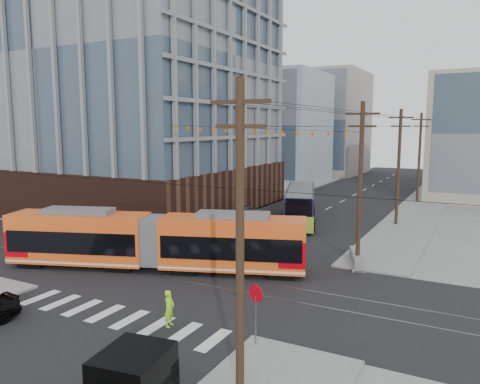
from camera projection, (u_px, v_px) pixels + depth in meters
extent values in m
plane|color=slate|center=(155.00, 297.00, 25.90)|extent=(160.00, 160.00, 0.00)
cube|color=#381E16|center=(124.00, 84.00, 54.21)|extent=(30.00, 25.00, 28.60)
cube|color=#8C99A5|center=(267.00, 129.00, 78.04)|extent=(18.00, 16.00, 18.00)
cube|color=gray|center=(322.00, 123.00, 94.02)|extent=(16.00, 18.00, 20.00)
cylinder|color=black|center=(240.00, 242.00, 15.95)|extent=(0.30, 0.30, 11.00)
cylinder|color=black|center=(432.00, 152.00, 70.24)|extent=(0.30, 0.30, 11.00)
imported|color=#A1A1A1|center=(192.00, 233.00, 38.18)|extent=(2.94, 4.62, 1.44)
imported|color=silver|center=(219.00, 223.00, 42.61)|extent=(2.59, 4.63, 1.27)
imported|color=#474A4D|center=(244.00, 213.00, 47.26)|extent=(2.64, 5.29, 1.44)
imported|color=#A1FF1F|center=(169.00, 308.00, 22.05)|extent=(0.50, 0.69, 1.76)
cube|color=gray|center=(356.00, 259.00, 32.08)|extent=(2.16, 4.02, 0.79)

